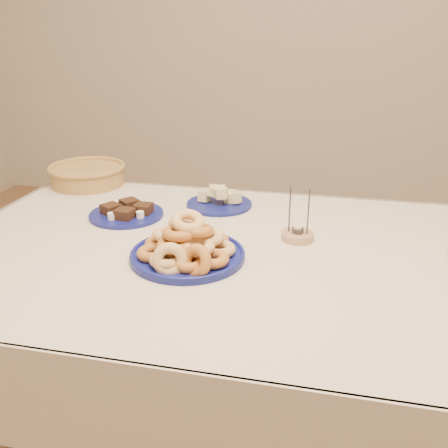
{
  "coord_description": "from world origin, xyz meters",
  "views": [
    {
      "loc": [
        0.28,
        -1.29,
        1.36
      ],
      "look_at": [
        0.0,
        -0.05,
        0.85
      ],
      "focal_mm": 40.0,
      "sensor_mm": 36.0,
      "label": 1
    }
  ],
  "objects_px": {
    "donut_platter": "(187,247)",
    "melon_plate": "(220,200)",
    "wicker_basket": "(87,174)",
    "candle_holder": "(297,235)",
    "brownie_plate": "(127,212)",
    "dining_table": "(228,282)"
  },
  "relations": [
    {
      "from": "dining_table",
      "to": "donut_platter",
      "type": "xyz_separation_m",
      "value": [
        -0.1,
        -0.09,
        0.14
      ]
    },
    {
      "from": "candle_holder",
      "to": "brownie_plate",
      "type": "bearing_deg",
      "value": 173.2
    },
    {
      "from": "brownie_plate",
      "to": "wicker_basket",
      "type": "relative_size",
      "value": 0.79
    },
    {
      "from": "wicker_basket",
      "to": "candle_holder",
      "type": "bearing_deg",
      "value": -23.12
    },
    {
      "from": "dining_table",
      "to": "wicker_basket",
      "type": "relative_size",
      "value": 4.25
    },
    {
      "from": "dining_table",
      "to": "candle_holder",
      "type": "distance_m",
      "value": 0.26
    },
    {
      "from": "donut_platter",
      "to": "melon_plate",
      "type": "distance_m",
      "value": 0.45
    },
    {
      "from": "dining_table",
      "to": "donut_platter",
      "type": "relative_size",
      "value": 5.28
    },
    {
      "from": "donut_platter",
      "to": "brownie_plate",
      "type": "bearing_deg",
      "value": 137.17
    },
    {
      "from": "donut_platter",
      "to": "melon_plate",
      "type": "xyz_separation_m",
      "value": [
        -0.01,
        0.45,
        -0.01
      ]
    },
    {
      "from": "dining_table",
      "to": "brownie_plate",
      "type": "distance_m",
      "value": 0.45
    },
    {
      "from": "brownie_plate",
      "to": "wicker_basket",
      "type": "bearing_deg",
      "value": 134.06
    },
    {
      "from": "candle_holder",
      "to": "donut_platter",
      "type": "bearing_deg",
      "value": -144.4
    },
    {
      "from": "brownie_plate",
      "to": "wicker_basket",
      "type": "height_order",
      "value": "wicker_basket"
    },
    {
      "from": "melon_plate",
      "to": "brownie_plate",
      "type": "relative_size",
      "value": 0.84
    },
    {
      "from": "brownie_plate",
      "to": "candle_holder",
      "type": "relative_size",
      "value": 1.94
    },
    {
      "from": "melon_plate",
      "to": "dining_table",
      "type": "bearing_deg",
      "value": -73.41
    },
    {
      "from": "wicker_basket",
      "to": "candle_holder",
      "type": "height_order",
      "value": "candle_holder"
    },
    {
      "from": "brownie_plate",
      "to": "wicker_basket",
      "type": "distance_m",
      "value": 0.43
    },
    {
      "from": "donut_platter",
      "to": "melon_plate",
      "type": "bearing_deg",
      "value": 91.44
    },
    {
      "from": "donut_platter",
      "to": "brownie_plate",
      "type": "distance_m",
      "value": 0.41
    },
    {
      "from": "dining_table",
      "to": "wicker_basket",
      "type": "height_order",
      "value": "wicker_basket"
    }
  ]
}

